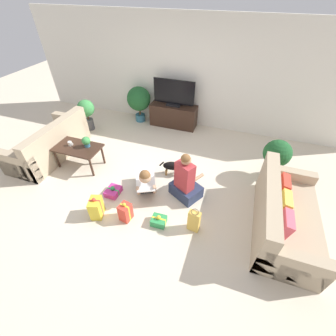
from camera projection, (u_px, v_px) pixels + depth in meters
The scene contains 20 objects.
ground_plane at pixel (147, 184), 4.44m from camera, with size 16.00×16.00×0.00m, color beige.
wall_back at pixel (187, 74), 5.48m from camera, with size 8.40×0.06×2.60m.
sofa_left at pixel (50, 144), 4.98m from camera, with size 0.88×1.81×0.82m.
sofa_right at pixel (283, 216), 3.48m from camera, with size 0.88×1.81×0.82m.
coffee_table at pixel (78, 149), 4.61m from camera, with size 0.96×0.55×0.48m.
tv_console at pixel (173, 116), 5.99m from camera, with size 1.22×0.42×0.58m.
tv at pixel (174, 94), 5.61m from camera, with size 1.06×0.20×0.66m.
potted_plant_back_left at pixel (139, 100), 5.98m from camera, with size 0.63×0.63×0.96m.
potted_plant_corner_right at pixel (276, 155), 4.26m from camera, with size 0.51×0.51×0.85m.
potted_plant_corner_left at pixel (86, 111), 5.69m from camera, with size 0.42×0.42×0.81m.
person_kneeling at pixel (146, 180), 4.04m from camera, with size 0.60×0.79×0.76m.
person_sitting at pixel (186, 182), 3.99m from camera, with size 0.65×0.62×0.97m.
dog at pixel (175, 166), 4.51m from camera, with size 0.57×0.25×0.34m.
gift_box_a at pixel (125, 212), 3.70m from camera, with size 0.20×0.22×0.38m.
gift_box_b at pixel (159, 221), 3.68m from camera, with size 0.24×0.22×0.19m.
gift_box_c at pixel (96, 208), 3.75m from camera, with size 0.25×0.31×0.42m.
gift_box_d at pixel (113, 191), 4.20m from camera, with size 0.25×0.30×0.18m.
gift_bag_a at pixel (194, 221), 3.51m from camera, with size 0.20×0.14×0.44m.
mug at pixel (70, 144), 4.58m from camera, with size 0.12×0.08×0.09m.
tabletop_plant at pixel (86, 141), 4.50m from camera, with size 0.17×0.17×0.22m.
Camera 1 is at (1.42, -2.86, 3.13)m, focal length 24.00 mm.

